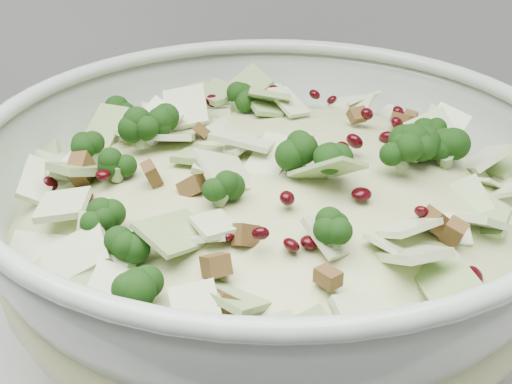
# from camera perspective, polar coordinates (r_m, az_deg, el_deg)

# --- Properties ---
(mixing_bowl) EXTENTS (0.49, 0.49, 0.16)m
(mixing_bowl) POSITION_cam_1_polar(r_m,az_deg,el_deg) (0.50, 1.33, -2.99)
(mixing_bowl) COLOR #A8B9A9
(mixing_bowl) RESTS_ON counter
(salad) EXTENTS (0.50, 0.50, 0.16)m
(salad) POSITION_cam_1_polar(r_m,az_deg,el_deg) (0.48, 1.37, -0.40)
(salad) COLOR #B9C083
(salad) RESTS_ON mixing_bowl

